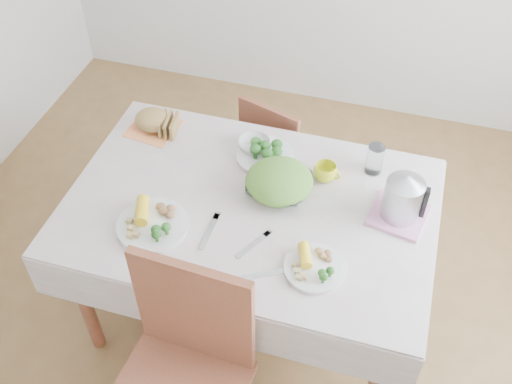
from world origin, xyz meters
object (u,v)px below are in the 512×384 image
(dinner_plate_left, at_px, (153,226))
(yellow_mug, at_px, (325,172))
(chair_far, at_px, (285,142))
(dinner_plate_right, at_px, (314,268))
(dining_table, at_px, (251,262))
(salad_bowl, at_px, (279,187))
(electric_kettle, at_px, (403,195))

(dinner_plate_left, relative_size, yellow_mug, 2.90)
(chair_far, xyz_separation_m, yellow_mug, (0.30, -0.52, 0.34))
(chair_far, xyz_separation_m, dinner_plate_right, (0.36, -1.00, 0.31))
(dining_table, height_order, yellow_mug, yellow_mug)
(dinner_plate_right, bearing_deg, chair_far, 109.90)
(salad_bowl, bearing_deg, dinner_plate_right, -56.80)
(dining_table, height_order, chair_far, chair_far)
(chair_far, distance_m, dinner_plate_right, 1.11)
(salad_bowl, distance_m, electric_kettle, 0.50)
(dinner_plate_left, distance_m, yellow_mug, 0.75)
(dining_table, bearing_deg, yellow_mug, 41.53)
(dinner_plate_left, bearing_deg, salad_bowl, 37.77)
(dinner_plate_right, bearing_deg, dining_table, 142.41)
(dinner_plate_left, bearing_deg, electric_kettle, 19.99)
(dining_table, height_order, electric_kettle, electric_kettle)
(chair_far, bearing_deg, yellow_mug, 137.75)
(electric_kettle, bearing_deg, salad_bowl, 165.68)
(dinner_plate_left, distance_m, electric_kettle, 0.99)
(yellow_mug, bearing_deg, dining_table, -138.47)
(dining_table, xyz_separation_m, dinner_plate_left, (-0.33, -0.23, 0.40))
(salad_bowl, xyz_separation_m, electric_kettle, (0.49, 0.00, 0.09))
(dinner_plate_left, height_order, yellow_mug, yellow_mug)
(dining_table, relative_size, yellow_mug, 14.24)
(dinner_plate_left, bearing_deg, yellow_mug, 37.93)
(chair_far, relative_size, dinner_plate_left, 2.78)
(dinner_plate_left, height_order, electric_kettle, electric_kettle)
(dining_table, xyz_separation_m, dinner_plate_right, (0.33, -0.25, 0.40))
(yellow_mug, relative_size, electric_kettle, 0.47)
(yellow_mug, xyz_separation_m, electric_kettle, (0.33, -0.13, 0.08))
(dinner_plate_right, height_order, electric_kettle, electric_kettle)
(dining_table, distance_m, dinner_plate_left, 0.57)
(chair_far, distance_m, dinner_plate_left, 1.07)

